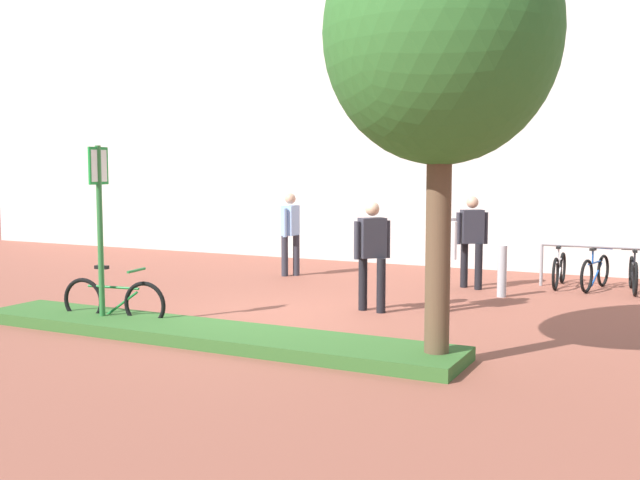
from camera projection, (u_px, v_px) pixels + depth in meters
ground_plane at (293, 318)px, 11.14m from camera, size 60.00×60.00×0.00m
building_facade at (442, 48)px, 17.07m from camera, size 28.00×1.20×10.00m
planter_strip at (201, 333)px, 9.73m from camera, size 7.00×1.10×0.16m
tree_sidewalk at (441, 36)px, 8.06m from camera, size 2.59×2.59×5.12m
parking_sign_post at (100, 210)px, 10.33m from camera, size 0.08×0.36×2.55m
bike_at_sign at (114, 301)px, 10.55m from camera, size 1.67×0.42×0.86m
bike_rack_cluster at (614, 272)px, 13.57m from camera, size 2.66×1.61×0.83m
bollard_steel at (502, 271)px, 12.89m from camera, size 0.16×0.16×0.90m
person_suited_dark at (372, 249)px, 11.53m from camera, size 0.48×0.47×1.72m
person_casual_tan at (441, 249)px, 11.61m from camera, size 0.57×0.44×1.72m
person_suited_navy at (472, 236)px, 13.77m from camera, size 0.52×0.42×1.72m
person_shirt_white at (290, 229)px, 15.41m from camera, size 0.31×0.61×1.72m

